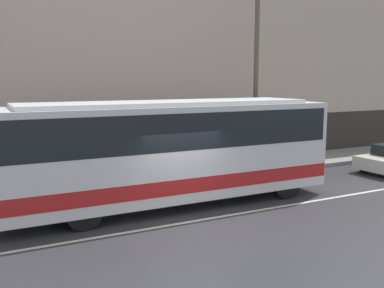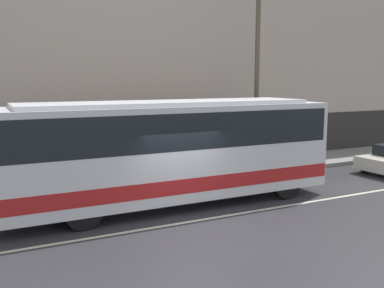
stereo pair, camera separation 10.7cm
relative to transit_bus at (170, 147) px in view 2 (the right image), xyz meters
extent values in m
plane|color=#333338|center=(-0.16, -1.86, -1.90)|extent=(60.00, 60.00, 0.00)
cube|color=gray|center=(-0.16, 3.62, -1.81)|extent=(60.00, 2.95, 0.18)
cube|color=#B7A899|center=(-0.16, 5.24, 2.64)|extent=(60.00, 0.30, 9.08)
cube|color=#2D2B28|center=(-0.16, 5.08, -0.76)|extent=(60.00, 0.06, 2.27)
cube|color=beige|center=(-0.16, -1.86, -1.89)|extent=(54.00, 0.14, 0.01)
cube|color=silver|center=(-0.01, 0.00, -0.10)|extent=(10.91, 2.57, 2.90)
cube|color=#B21E1E|center=(-0.01, 0.00, -1.00)|extent=(10.86, 2.60, 0.45)
cube|color=black|center=(-0.01, 0.00, 0.62)|extent=(10.59, 2.59, 1.10)
cube|color=orange|center=(5.40, 0.00, 1.16)|extent=(0.12, 1.93, 0.28)
cube|color=silver|center=(-0.01, 0.00, 1.41)|extent=(9.28, 2.19, 0.12)
cylinder|color=black|center=(3.85, -1.13, -1.38)|extent=(1.04, 0.28, 1.04)
cylinder|color=black|center=(3.85, 1.13, -1.38)|extent=(1.04, 0.28, 1.04)
cylinder|color=black|center=(-3.06, -1.13, -1.38)|extent=(1.04, 0.28, 1.04)
cylinder|color=black|center=(-3.06, 1.13, -1.38)|extent=(1.04, 0.28, 1.04)
cylinder|color=black|center=(9.86, 0.79, -1.56)|extent=(0.68, 0.20, 0.68)
cylinder|color=brown|center=(5.25, 2.71, 2.20)|extent=(0.20, 0.20, 7.84)
cylinder|color=maroon|center=(-1.72, 4.45, -1.01)|extent=(0.36, 0.36, 1.43)
sphere|color=tan|center=(-1.72, 4.45, -0.16)|extent=(0.26, 0.26, 0.26)
camera|label=1|loc=(-5.55, -12.36, 2.12)|focal=40.00mm
camera|label=2|loc=(-5.46, -12.41, 2.12)|focal=40.00mm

